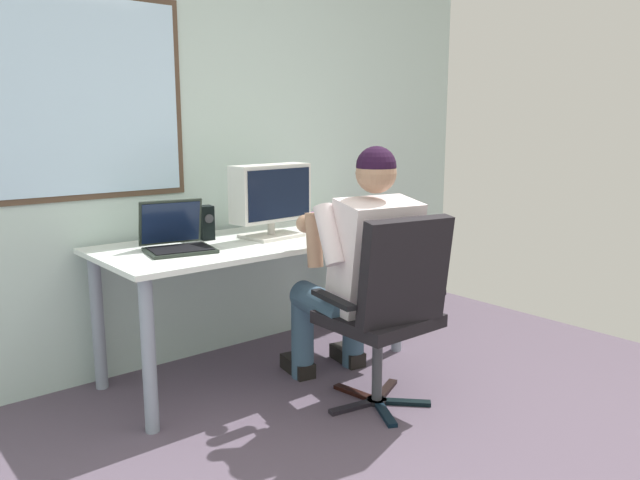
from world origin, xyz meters
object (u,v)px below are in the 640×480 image
(desk, at_px, (258,258))
(wine_glass, at_px, (327,216))
(book_stack, at_px, (324,220))
(desk_speaker, at_px, (207,222))
(office_chair, at_px, (391,302))
(crt_monitor, at_px, (271,195))
(laptop, at_px, (176,237))
(person_seated, at_px, (360,268))

(desk, height_order, wine_glass, wine_glass)
(wine_glass, distance_m, book_stack, 0.22)
(desk_speaker, bearing_deg, wine_glass, -27.53)
(office_chair, height_order, crt_monitor, crt_monitor)
(laptop, distance_m, desk_speaker, 0.29)
(desk, bearing_deg, laptop, 178.31)
(person_seated, xyz_separation_m, wine_glass, (0.16, 0.44, 0.19))
(office_chair, relative_size, desk_speaker, 5.23)
(laptop, relative_size, wine_glass, 2.48)
(person_seated, xyz_separation_m, crt_monitor, (-0.13, 0.57, 0.32))
(wine_glass, bearing_deg, laptop, 169.27)
(desk, xyz_separation_m, desk_speaker, (-0.22, 0.16, 0.20))
(office_chair, xyz_separation_m, wine_glass, (0.20, 0.68, 0.30))
(crt_monitor, bearing_deg, book_stack, 6.14)
(laptop, distance_m, book_stack, 0.97)
(office_chair, distance_m, person_seated, 0.27)
(wine_glass, relative_size, desk_speaker, 0.81)
(office_chair, distance_m, wine_glass, 0.77)
(crt_monitor, distance_m, book_stack, 0.45)
(desk, xyz_separation_m, book_stack, (0.49, 0.03, 0.15))
(book_stack, bearing_deg, desk_speaker, 169.79)
(desk_speaker, bearing_deg, office_chair, -68.61)
(wine_glass, bearing_deg, desk, 158.43)
(person_seated, bearing_deg, office_chair, -99.06)
(person_seated, height_order, book_stack, person_seated)
(office_chair, distance_m, crt_monitor, 0.92)
(office_chair, bearing_deg, wine_glass, 73.75)
(office_chair, bearing_deg, book_stack, 69.28)
(person_seated, bearing_deg, laptop, 138.87)
(desk, height_order, laptop, laptop)
(laptop, bearing_deg, desk, -1.69)
(person_seated, xyz_separation_m, book_stack, (0.29, 0.61, 0.14))
(desk, bearing_deg, office_chair, -78.50)
(desk, bearing_deg, person_seated, -70.30)
(person_seated, distance_m, laptop, 0.92)
(office_chair, bearing_deg, person_seated, 80.94)
(office_chair, relative_size, laptop, 2.61)
(laptop, xyz_separation_m, wine_glass, (0.84, -0.16, 0.04))
(desk, height_order, crt_monitor, crt_monitor)
(book_stack, bearing_deg, laptop, -178.94)
(office_chair, bearing_deg, desk, 101.50)
(person_seated, relative_size, book_stack, 6.37)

